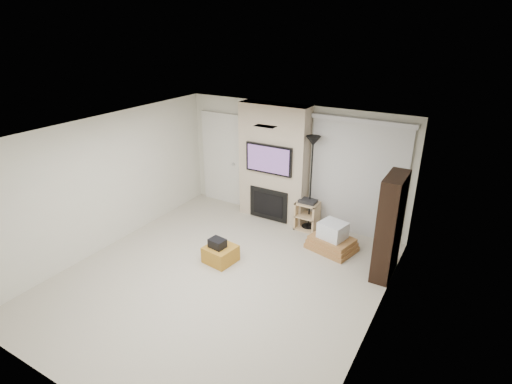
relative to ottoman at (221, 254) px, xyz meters
The scene contains 16 objects.
floor 0.55m from the ottoman, 56.05° to the right, with size 5.00×5.50×0.00m, color #BCB39E.
ceiling 2.41m from the ottoman, 56.05° to the right, with size 5.00×5.50×0.00m, color white.
wall_back 2.57m from the ottoman, 82.66° to the left, with size 5.00×2.50×0.00m, color beige.
wall_front 3.39m from the ottoman, 84.68° to the right, with size 5.00×2.50×0.00m, color beige.
wall_left 2.50m from the ottoman, 168.66° to the right, with size 5.50×2.50×0.00m, color beige.
wall_right 3.04m from the ottoman, ahead, with size 5.50×2.50×0.00m, color beige.
hvac_vent 2.47m from the ottoman, 27.20° to the left, with size 0.35×0.18×0.01m, color silver.
ottoman is the anchor object (origin of this frame).
black_bag 0.24m from the ottoman, 134.68° to the right, with size 0.28×0.22×0.16m, color black.
fireplace_wall 2.36m from the ottoman, 91.44° to the left, with size 1.50×0.47×2.50m.
entry_door 2.87m from the ottoman, 123.48° to the left, with size 1.02×0.11×2.14m.
vertical_blinds 3.04m from the ottoman, 53.06° to the left, with size 1.98×0.10×2.37m.
floor_lamp 2.59m from the ottoman, 66.85° to the left, with size 0.29×0.29×1.98m.
av_stand 2.12m from the ottoman, 66.66° to the left, with size 0.45×0.38×0.66m.
box_stack 2.12m from the ottoman, 41.50° to the left, with size 0.97×0.82×0.57m.
bookshelf 2.96m from the ottoman, 22.81° to the left, with size 0.30×0.80×1.80m.
Camera 1 is at (3.37, -4.57, 3.98)m, focal length 28.00 mm.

